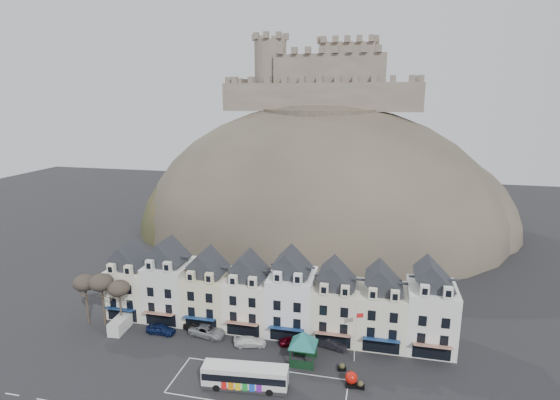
# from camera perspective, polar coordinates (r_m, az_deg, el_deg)

# --- Properties ---
(ground) EXTENTS (300.00, 300.00, 0.00)m
(ground) POSITION_cam_1_polar(r_m,az_deg,el_deg) (59.37, -5.24, -23.51)
(ground) COLOR black
(ground) RESTS_ON ground
(coach_bay_markings) EXTENTS (22.00, 7.50, 0.01)m
(coach_bay_markings) POSITION_cam_1_polar(r_m,az_deg,el_deg) (59.84, -2.86, -23.12)
(coach_bay_markings) COLOR silver
(coach_bay_markings) RESTS_ON ground
(townhouse_terrace) EXTENTS (54.40, 9.35, 11.80)m
(townhouse_terrace) POSITION_cam_1_polar(r_m,az_deg,el_deg) (69.74, -1.06, -12.38)
(townhouse_terrace) COLOR silver
(townhouse_terrace) RESTS_ON ground
(castle_hill) EXTENTS (100.00, 76.00, 68.00)m
(castle_hill) POSITION_cam_1_polar(r_m,az_deg,el_deg) (120.17, 5.57, -3.91)
(castle_hill) COLOR #3D382F
(castle_hill) RESTS_ON ground
(castle) EXTENTS (50.20, 22.20, 22.00)m
(castle) POSITION_cam_1_polar(r_m,az_deg,el_deg) (121.95, 6.09, 15.42)
(castle) COLOR #63564C
(castle) RESTS_ON ground
(tree_left_far) EXTENTS (3.61, 3.61, 8.24)m
(tree_left_far) POSITION_cam_1_polar(r_m,az_deg,el_deg) (76.63, -24.16, -9.86)
(tree_left_far) COLOR #32281F
(tree_left_far) RESTS_ON ground
(tree_left_mid) EXTENTS (3.78, 3.78, 8.64)m
(tree_left_mid) POSITION_cam_1_polar(r_m,az_deg,el_deg) (74.80, -22.31, -9.96)
(tree_left_mid) COLOR #32281F
(tree_left_mid) RESTS_ON ground
(tree_left_near) EXTENTS (3.43, 3.43, 7.84)m
(tree_left_near) POSITION_cam_1_polar(r_m,az_deg,el_deg) (73.45, -20.31, -10.80)
(tree_left_near) COLOR #32281F
(tree_left_near) RESTS_ON ground
(bus) EXTENTS (10.90, 3.52, 3.02)m
(bus) POSITION_cam_1_polar(r_m,az_deg,el_deg) (58.77, -4.57, -21.91)
(bus) COLOR #262628
(bus) RESTS_ON ground
(bus_shelter) EXTENTS (7.38, 7.38, 4.69)m
(bus_shelter) POSITION_cam_1_polar(r_m,az_deg,el_deg) (62.04, 3.09, -17.64)
(bus_shelter) COLOR black
(bus_shelter) RESTS_ON ground
(red_buoy) EXTENTS (1.57, 1.57, 1.94)m
(red_buoy) POSITION_cam_1_polar(r_m,az_deg,el_deg) (59.97, 9.29, -22.05)
(red_buoy) COLOR black
(red_buoy) RESTS_ON ground
(flagpole) EXTENTS (1.00, 0.45, 7.40)m
(flagpole) POSITION_cam_1_polar(r_m,az_deg,el_deg) (62.83, 9.88, -16.79)
(flagpole) COLOR silver
(flagpole) RESTS_ON ground
(white_van) EXTENTS (2.24, 4.58, 2.03)m
(white_van) POSITION_cam_1_polar(r_m,az_deg,el_deg) (74.89, -20.15, -15.01)
(white_van) COLOR silver
(white_van) RESTS_ON ground
(planter_west) EXTENTS (1.17, 0.79, 1.06)m
(planter_west) POSITION_cam_1_polar(r_m,az_deg,el_deg) (62.66, 8.10, -20.81)
(planter_west) COLOR black
(planter_west) RESTS_ON ground
(planter_east) EXTENTS (1.14, 0.75, 1.07)m
(planter_east) POSITION_cam_1_polar(r_m,az_deg,el_deg) (59.96, 10.45, -22.66)
(planter_east) COLOR black
(planter_east) RESTS_ON ground
(car_navy) EXTENTS (4.58, 1.92, 1.55)m
(car_navy) POSITION_cam_1_polar(r_m,az_deg,el_deg) (72.28, -15.29, -15.94)
(car_navy) COLOR #0D1841
(car_navy) RESTS_ON ground
(car_black) EXTENTS (4.65, 2.28, 1.47)m
(car_black) POSITION_cam_1_polar(r_m,az_deg,el_deg) (71.74, -10.71, -15.96)
(car_black) COLOR black
(car_black) RESTS_ON ground
(car_silver) EXTENTS (5.96, 3.54, 1.58)m
(car_silver) POSITION_cam_1_polar(r_m,az_deg,el_deg) (70.23, -9.49, -16.53)
(car_silver) COLOR gray
(car_silver) RESTS_ON ground
(car_white) EXTENTS (5.00, 2.96, 1.36)m
(car_white) POSITION_cam_1_polar(r_m,az_deg,el_deg) (67.21, -3.94, -17.96)
(car_white) COLOR white
(car_white) RESTS_ON ground
(car_maroon) EXTENTS (3.92, 2.59, 1.24)m
(car_maroon) POSITION_cam_1_polar(r_m,az_deg,el_deg) (67.28, 1.50, -17.95)
(car_maroon) COLOR #4C040F
(car_maroon) RESTS_ON ground
(car_charcoal) EXTENTS (4.78, 2.66, 1.49)m
(car_charcoal) POSITION_cam_1_polar(r_m,az_deg,el_deg) (66.99, 6.72, -18.07)
(car_charcoal) COLOR black
(car_charcoal) RESTS_ON ground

